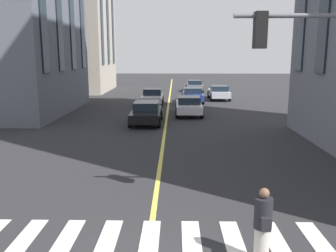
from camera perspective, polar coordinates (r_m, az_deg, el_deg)
The scene contains 9 objects.
lane_centre_line at distance 25.75m, azimuth -0.19°, elevation 1.53°, with size 80.00×0.16×0.01m.
crosswalk_marking at distance 8.82m, azimuth -3.03°, elevation -18.25°, with size 2.40×8.45×0.01m.
car_blue_near at distance 33.47m, azimuth 3.94°, elevation 4.97°, with size 4.40×1.95×1.37m.
car_white_parked_b at distance 31.87m, azimuth -2.48°, elevation 4.66°, with size 3.90×1.89×1.40m.
car_black_mid at distance 23.14m, azimuth -3.45°, elevation 2.16°, with size 4.40×1.95×1.37m.
car_white_trailing at distance 26.38m, azimuth 3.32°, elevation 3.28°, with size 4.40×1.95×1.37m.
car_grey_oncoming at distance 43.38m, azimuth 4.22°, elevation 6.39°, with size 4.40×1.95×1.37m.
car_silver_far at distance 35.91m, azimuth 8.07°, elevation 5.31°, with size 4.40×1.95×1.37m.
pedestrian_near at distance 8.06m, azimuth 14.79°, elevation -15.03°, with size 0.50×0.38×1.66m.
Camera 1 is at (-5.38, -0.60, 4.35)m, focal length 38.43 mm.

